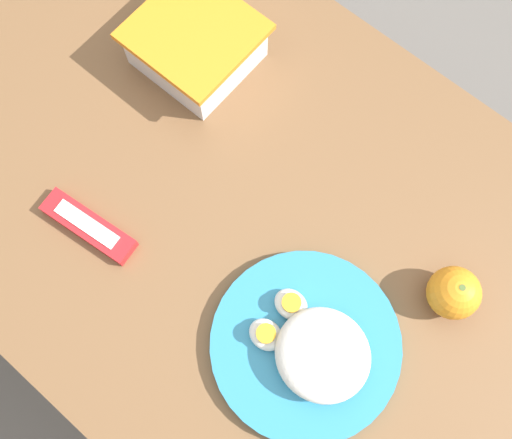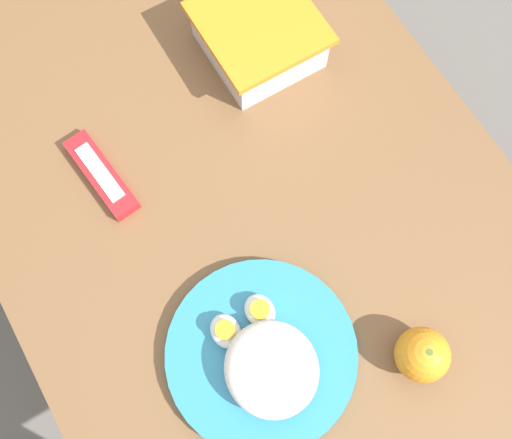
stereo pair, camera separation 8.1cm
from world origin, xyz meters
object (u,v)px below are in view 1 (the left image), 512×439
object	(u,v)px
food_container	(196,46)
rice_plate	(311,347)
candy_bar	(89,226)
orange_fruit	(454,293)

from	to	relation	value
food_container	rice_plate	bearing A→B (deg)	-29.90
candy_bar	orange_fruit	bearing A→B (deg)	28.86
orange_fruit	rice_plate	distance (m)	0.20
orange_fruit	rice_plate	size ratio (longest dim) A/B	0.28
food_container	rice_plate	distance (m)	0.47
orange_fruit	candy_bar	size ratio (longest dim) A/B	0.48
food_container	candy_bar	world-z (taller)	food_container
orange_fruit	candy_bar	xyz separation A→B (m)	(-0.44, -0.24, -0.03)
rice_plate	candy_bar	size ratio (longest dim) A/B	1.71
orange_fruit	rice_plate	xyz separation A→B (m)	(-0.10, -0.17, -0.01)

